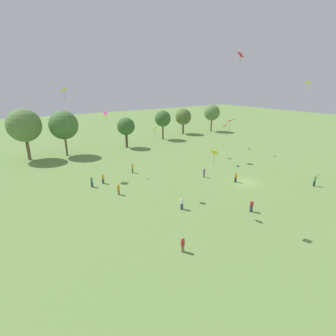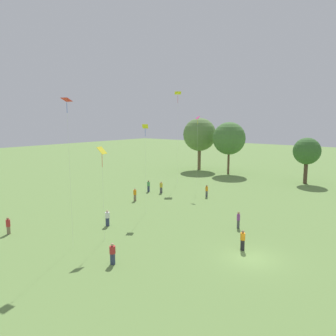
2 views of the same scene
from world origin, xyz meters
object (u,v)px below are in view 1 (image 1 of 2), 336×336
kite_0 (242,106)px  person_5 (182,204)px  person_0 (92,182)px  person_4 (315,181)px  person_3 (132,168)px  kite_3 (214,155)px  kite_1 (183,91)px  picnic_bag_1 (249,149)px  person_1 (204,173)px  person_6 (251,206)px  person_9 (183,245)px  person_2 (236,177)px  person_7 (118,189)px  person_8 (103,179)px  kite_4 (230,128)px  kite_9 (64,93)px  kite_5 (225,126)px  picnic_bag_0 (238,166)px  kite_6 (155,133)px  kite_7 (106,118)px  kite_2 (240,59)px  kite_8 (308,85)px

kite_0 → person_5: bearing=-159.4°
person_0 → person_4: 37.74m
person_3 → kite_3: 21.84m
kite_1 → picnic_bag_1: size_ratio=44.36×
person_0 → person_1: 20.12m
person_6 → kite_0: kite_0 is taller
person_1 → person_6: 14.40m
person_0 → person_9: 22.84m
person_2 → person_7: 20.47m
person_9 → person_8: bearing=-73.3°
person_3 → kite_4: 26.00m
person_8 → kite_9: bearing=-129.0°
kite_5 → picnic_bag_0: 9.03m
person_2 → kite_6: kite_6 is taller
person_9 → kite_9: bearing=-67.8°
person_2 → person_6: size_ratio=1.05×
kite_7 → kite_9: kite_9 is taller
kite_7 → person_8: bearing=-56.0°
kite_9 → kite_2: bearing=160.4°
person_7 → kite_2: 33.48m
person_3 → picnic_bag_1: 33.69m
person_8 → kite_0: bearing=123.0°
person_2 → kite_3: size_ratio=0.20×
person_1 → kite_2: size_ratio=0.08×
kite_4 → kite_8: size_ratio=0.76×
kite_1 → kite_7: 21.34m
kite_2 → kite_3: kite_2 is taller
person_5 → person_3: bearing=175.4°
person_9 → kite_8: 45.76m
kite_7 → kite_6: bearing=-14.7°
kite_0 → kite_3: bearing=-152.8°
kite_0 → picnic_bag_1: 12.15m
kite_0 → kite_8: (5.14, -12.25, 4.87)m
person_3 → person_9: size_ratio=1.04×
person_0 → kite_4: (9.54, -20.94, 11.14)m
person_3 → person_4: 32.55m
person_1 → kite_3: (-8.44, -10.76, 7.23)m
person_2 → kite_3: bearing=28.0°
person_0 → person_4: (31.19, -21.25, 0.06)m
person_9 → person_5: bearing=-109.2°
person_6 → picnic_bag_0: bearing=93.1°
kite_5 → kite_9: size_ratio=0.52×
kite_6 → kite_7: bearing=-70.5°
kite_1 → person_6: bearing=57.0°
person_4 → kite_9: bearing=25.5°
person_6 → kite_0: bearing=91.2°
person_5 → picnic_bag_0: bearing=111.9°
kite_9 → kite_1: bearing=-174.8°
kite_1 → kite_6: (-18.81, -17.60, -5.18)m
person_1 → kite_5: bearing=93.2°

